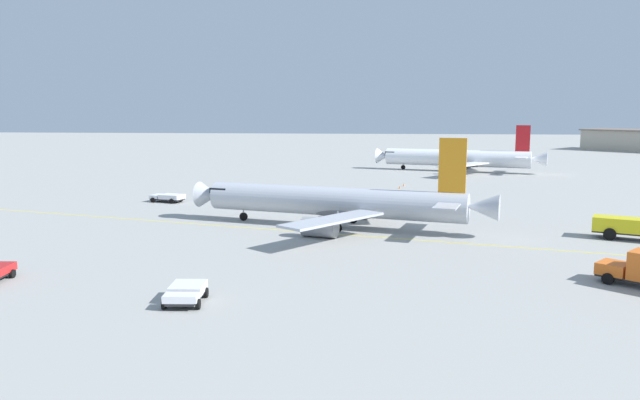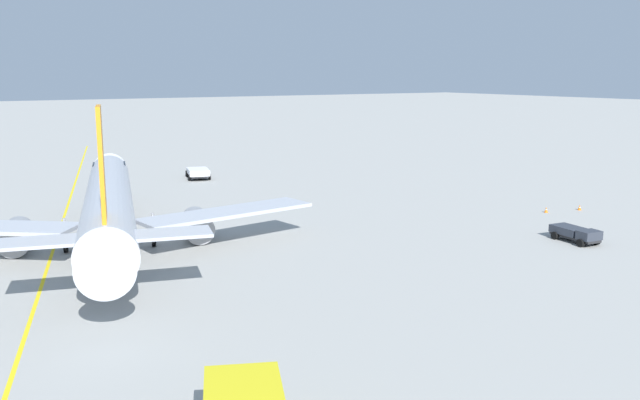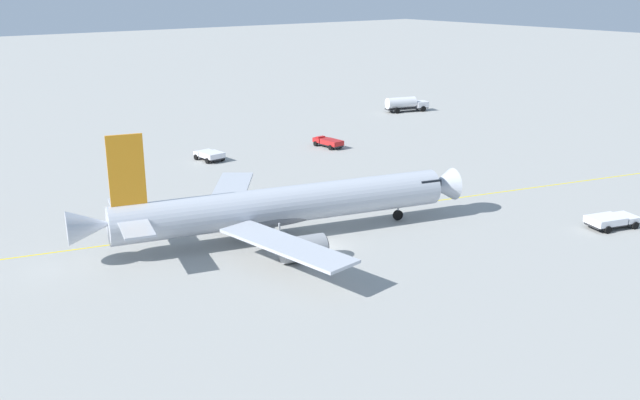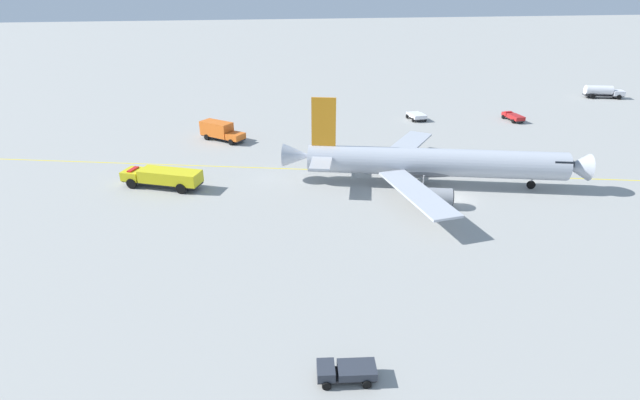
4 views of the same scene
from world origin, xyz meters
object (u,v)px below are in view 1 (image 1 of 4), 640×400
at_px(pushback_tug_truck, 168,197).
at_px(safety_cone_near, 400,187).
at_px(pushback_tug_truck_extra, 186,292).
at_px(airliner_secondary, 458,159).
at_px(safety_cone_mid, 404,185).
at_px(airliner_main, 337,203).
at_px(baggage_truck_truck, 453,190).

xyz_separation_m(pushback_tug_truck, safety_cone_near, (20.92, -37.93, -0.54)).
bearing_deg(pushback_tug_truck_extra, safety_cone_near, 160.75).
distance_m(airliner_secondary, pushback_tug_truck_extra, 110.65).
bearing_deg(safety_cone_mid, airliner_secondary, -25.07).
bearing_deg(safety_cone_mid, safety_cone_near, 166.16).
xyz_separation_m(airliner_main, pushback_tug_truck_extra, (-31.78, 9.54, -2.26)).
bearing_deg(safety_cone_mid, airliner_main, 166.85).
bearing_deg(safety_cone_near, pushback_tug_truck, 118.88).
height_order(airliner_secondary, pushback_tug_truck_extra, airliner_secondary).
relative_size(pushback_tug_truck, safety_cone_near, 10.58).
bearing_deg(pushback_tug_truck_extra, baggage_truck_truck, 151.95).
height_order(airliner_main, pushback_tug_truck, airliner_main).
bearing_deg(airliner_main, baggage_truck_truck, -104.95).
bearing_deg(airliner_main, safety_cone_near, -88.41).
xyz_separation_m(airliner_main, baggage_truck_truck, (32.12, -18.26, -2.35)).
height_order(baggage_truck_truck, safety_cone_near, baggage_truck_truck).
xyz_separation_m(baggage_truck_truck, safety_cone_mid, (11.05, 8.18, -0.44)).
relative_size(pushback_tug_truck_extra, safety_cone_near, 8.24).
distance_m(baggage_truck_truck, safety_cone_mid, 13.75).
relative_size(airliner_main, baggage_truck_truck, 9.28).
height_order(airliner_secondary, pushback_tug_truck, airliner_secondary).
height_order(airliner_secondary, safety_cone_mid, airliner_secondary).
bearing_deg(safety_cone_near, safety_cone_mid, -13.84).
bearing_deg(pushback_tug_truck, baggage_truck_truck, -148.30).
height_order(pushback_tug_truck_extra, safety_cone_mid, pushback_tug_truck_extra).
xyz_separation_m(airliner_main, airliner_secondary, (73.54, -24.30, -0.01)).
distance_m(airliner_main, safety_cone_mid, 44.42).
bearing_deg(airliner_secondary, pushback_tug_truck_extra, 88.16).
distance_m(baggage_truck_truck, safety_cone_near, 11.67).
xyz_separation_m(airliner_secondary, baggage_truck_truck, (-41.42, 6.04, -2.34)).
distance_m(baggage_truck_truck, pushback_tug_truck_extra, 69.69).
bearing_deg(pushback_tug_truck_extra, airliner_secondary, 157.65).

